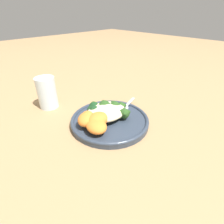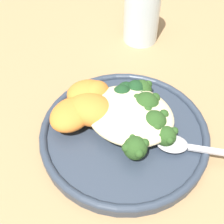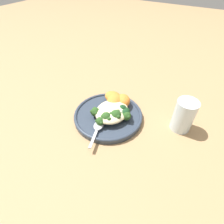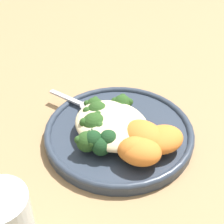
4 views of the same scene
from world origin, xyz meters
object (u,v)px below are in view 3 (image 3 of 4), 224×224
broccoli_stalk_0 (98,112)px  sweet_potato_chunk_1 (113,97)px  broccoli_stalk_4 (123,115)px  broccoli_stalk_1 (103,118)px  quinoa_mound (111,111)px  broccoli_stalk_2 (107,117)px  sweet_potato_chunk_0 (123,102)px  plate (109,115)px  kale_tuft (123,112)px  spoon (98,128)px  water_glass (184,116)px  sweet_potato_chunk_2 (123,100)px  broccoli_stalk_3 (115,115)px  sweet_potato_chunk_3 (115,101)px

broccoli_stalk_0 → sweet_potato_chunk_1: size_ratio=1.04×
broccoli_stalk_4 → broccoli_stalk_1: bearing=-133.7°
broccoli_stalk_4 → quinoa_mound: bearing=-166.8°
broccoli_stalk_2 → sweet_potato_chunk_0: (-0.10, 0.01, 0.00)m
plate → kale_tuft: size_ratio=4.71×
plate → spoon: 0.09m
broccoli_stalk_4 → water_glass: water_glass is taller
quinoa_mound → sweet_potato_chunk_2: sweet_potato_chunk_2 is taller
sweet_potato_chunk_0 → broccoli_stalk_3: bearing=7.2°
broccoli_stalk_4 → sweet_potato_chunk_2: sweet_potato_chunk_2 is taller
broccoli_stalk_3 → sweet_potato_chunk_0: bearing=130.5°
broccoli_stalk_0 → sweet_potato_chunk_2: sweet_potato_chunk_2 is taller
broccoli_stalk_1 → sweet_potato_chunk_2: (-0.11, 0.02, 0.01)m
sweet_potato_chunk_3 → kale_tuft: size_ratio=1.33×
quinoa_mound → broccoli_stalk_0: (0.03, -0.04, -0.00)m
sweet_potato_chunk_1 → sweet_potato_chunk_3: 0.03m
quinoa_mound → sweet_potato_chunk_3: sweet_potato_chunk_3 is taller
broccoli_stalk_1 → kale_tuft: kale_tuft is taller
broccoli_stalk_3 → sweet_potato_chunk_2: size_ratio=1.25×
broccoli_stalk_0 → sweet_potato_chunk_2: bearing=-176.1°
broccoli_stalk_0 → kale_tuft: kale_tuft is taller
kale_tuft → water_glass: water_glass is taller
plate → broccoli_stalk_2: bearing=24.7°
broccoli_stalk_2 → spoon: broccoli_stalk_2 is taller
sweet_potato_chunk_0 → kale_tuft: (0.05, 0.02, -0.00)m
quinoa_mound → broccoli_stalk_3: size_ratio=1.62×
spoon → broccoli_stalk_1: bearing=170.5°
broccoli_stalk_2 → sweet_potato_chunk_3: bearing=169.2°
sweet_potato_chunk_0 → sweet_potato_chunk_2: 0.01m
water_glass → broccoli_stalk_3: bearing=-64.6°
plate → broccoli_stalk_1: bearing=3.6°
broccoli_stalk_1 → spoon: 0.04m
broccoli_stalk_0 → sweet_potato_chunk_0: 0.11m
sweet_potato_chunk_3 → sweet_potato_chunk_0: bearing=111.8°
broccoli_stalk_2 → sweet_potato_chunk_2: (-0.11, 0.01, 0.00)m
plate → kale_tuft: kale_tuft is taller
quinoa_mound → broccoli_stalk_3: broccoli_stalk_3 is taller
broccoli_stalk_4 → water_glass: bearing=29.8°
sweet_potato_chunk_0 → sweet_potato_chunk_1: bearing=-100.8°
broccoli_stalk_2 → kale_tuft: broccoli_stalk_2 is taller
sweet_potato_chunk_3 → plate: bearing=4.9°
broccoli_stalk_2 → water_glass: (-0.12, 0.23, 0.02)m
quinoa_mound → broccoli_stalk_0: 0.05m
broccoli_stalk_3 → sweet_potato_chunk_0: 0.08m
broccoli_stalk_3 → quinoa_mound: bearing=-176.6°
sweet_potato_chunk_3 → spoon: sweet_potato_chunk_3 is taller
sweet_potato_chunk_0 → sweet_potato_chunk_2: size_ratio=0.76×
broccoli_stalk_2 → sweet_potato_chunk_1: size_ratio=1.23×
broccoli_stalk_3 → broccoli_stalk_4: bearing=75.0°
broccoli_stalk_0 → sweet_potato_chunk_1: same height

